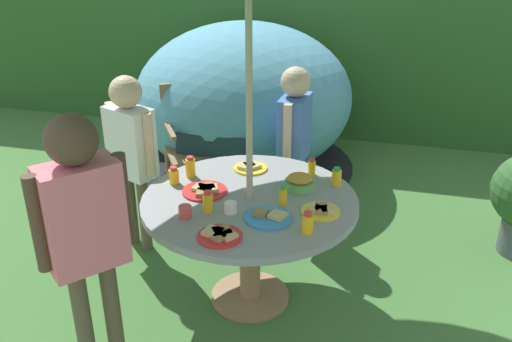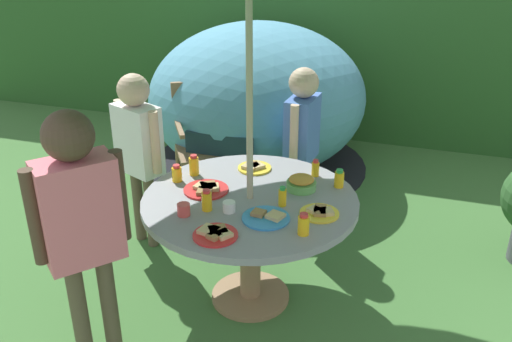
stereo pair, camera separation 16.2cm
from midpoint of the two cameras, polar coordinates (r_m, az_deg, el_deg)
name	(u,v)px [view 1 (the left image)]	position (r m, az deg, el deg)	size (l,w,h in m)	color
ground_plane	(250,299)	(3.49, -1.96, -13.02)	(10.00, 10.00, 0.02)	#3D6B33
hedge_backdrop	(328,41)	(5.94, 6.58, 13.13)	(9.00, 0.70, 1.87)	#285623
garden_table	(250,217)	(3.17, -2.11, -4.76)	(1.22, 1.22, 0.69)	#93704C
wooden_chair	(199,137)	(4.36, -6.96, 3.52)	(0.68, 0.66, 0.97)	brown
dome_tent	(244,98)	(4.98, -2.19, 7.50)	(2.03, 2.03, 1.31)	teal
child_in_blue_shirt	(294,128)	(3.89, 2.76, 4.39)	(0.21, 0.41, 1.21)	navy
child_in_white_shirt	(131,142)	(3.73, -13.99, 2.87)	(0.39, 0.29, 1.23)	brown
child_in_pink_shirt	(83,217)	(2.69, -19.04, -4.49)	(0.38, 0.40, 1.37)	brown
snack_bowl	(300,182)	(3.21, 3.08, -1.14)	(0.17, 0.17, 0.08)	#66B259
plate_far_right	(250,167)	(3.45, -1.95, 0.38)	(0.21, 0.21, 0.03)	yellow
plate_center_front	(321,210)	(2.97, 5.16, -4.08)	(0.21, 0.21, 0.03)	yellow
plate_front_edge	(269,217)	(2.90, -0.28, -4.76)	(0.25, 0.25, 0.03)	#338CD8
plate_back_edge	(205,190)	(3.19, -6.72, -1.99)	(0.26, 0.26, 0.03)	red
plate_near_right	(220,235)	(2.75, -5.42, -6.59)	(0.23, 0.23, 0.03)	red
juice_bottle_near_left	(283,196)	(3.02, 1.26, -2.62)	(0.04, 0.04, 0.11)	yellow
juice_bottle_far_left	(190,167)	(3.37, -8.14, 0.39)	(0.06, 0.06, 0.13)	yellow
juice_bottle_center_back	(208,202)	(2.97, -6.54, -3.21)	(0.06, 0.06, 0.12)	yellow
juice_bottle_mid_left	(174,176)	(3.30, -9.84, -0.50)	(0.06, 0.06, 0.10)	yellow
juice_bottle_mid_right	(337,177)	(3.26, 6.90, -0.61)	(0.06, 0.06, 0.11)	yellow
juice_bottle_spot_a	(308,223)	(2.76, 3.65, -5.40)	(0.06, 0.06, 0.12)	yellow
juice_bottle_spot_b	(312,167)	(3.37, 4.40, 0.39)	(0.05, 0.05, 0.11)	yellow
cup_near	(230,208)	(2.96, -4.21, -3.79)	(0.07, 0.07, 0.06)	white
cup_far	(185,212)	(2.94, -8.88, -4.18)	(0.07, 0.07, 0.07)	#E04C47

